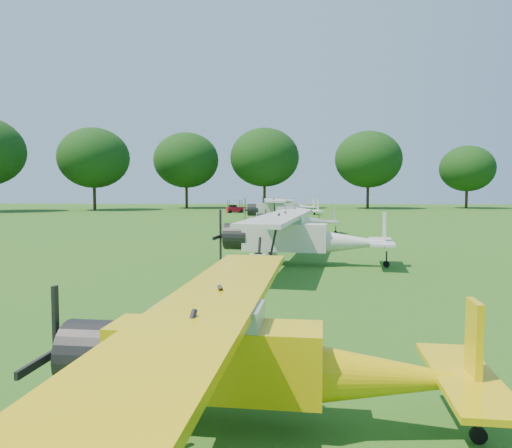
% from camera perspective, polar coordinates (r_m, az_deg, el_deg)
% --- Properties ---
extents(ground, '(160.00, 160.00, 0.00)m').
position_cam_1_polar(ground, '(23.86, 1.82, -3.50)').
color(ground, '#265415').
rests_on(ground, ground).
extents(tree_belt, '(137.36, 130.27, 14.52)m').
position_cam_1_polar(tree_belt, '(24.52, 10.56, 15.50)').
color(tree_belt, black).
rests_on(tree_belt, ground).
extents(aircraft_2, '(5.82, 9.27, 1.82)m').
position_cam_1_polar(aircraft_2, '(6.64, -0.91, -14.09)').
color(aircraft_2, '#D7B609').
rests_on(aircraft_2, ground).
extents(aircraft_3, '(7.27, 11.52, 2.26)m').
position_cam_1_polar(aircraft_3, '(20.55, 4.79, -1.02)').
color(aircraft_3, silver).
rests_on(aircraft_3, ground).
extents(aircraft_4, '(5.99, 9.51, 1.88)m').
position_cam_1_polar(aircraft_4, '(34.92, 4.28, 0.70)').
color(aircraft_4, silver).
rests_on(aircraft_4, ground).
extents(aircraft_5, '(7.36, 11.70, 2.31)m').
position_cam_1_polar(aircraft_5, '(47.02, 2.83, 1.87)').
color(aircraft_5, silver).
rests_on(aircraft_5, ground).
extents(aircraft_6, '(6.50, 10.31, 2.02)m').
position_cam_1_polar(aircraft_6, '(60.29, 3.73, 2.18)').
color(aircraft_6, silver).
rests_on(aircraft_6, ground).
extents(aircraft_7, '(6.43, 10.21, 2.00)m').
position_cam_1_polar(aircraft_7, '(71.33, 3.09, 2.46)').
color(aircraft_7, silver).
rests_on(aircraft_7, ground).
extents(golf_cart, '(2.39, 1.88, 1.79)m').
position_cam_1_polar(golf_cart, '(65.15, -2.48, 1.81)').
color(golf_cart, maroon).
rests_on(golf_cart, ground).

